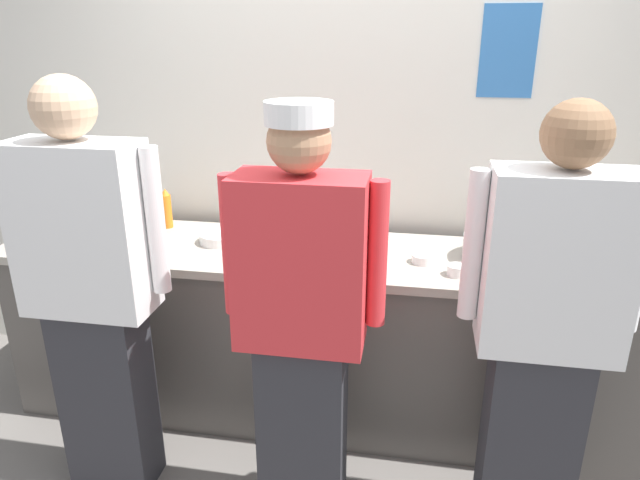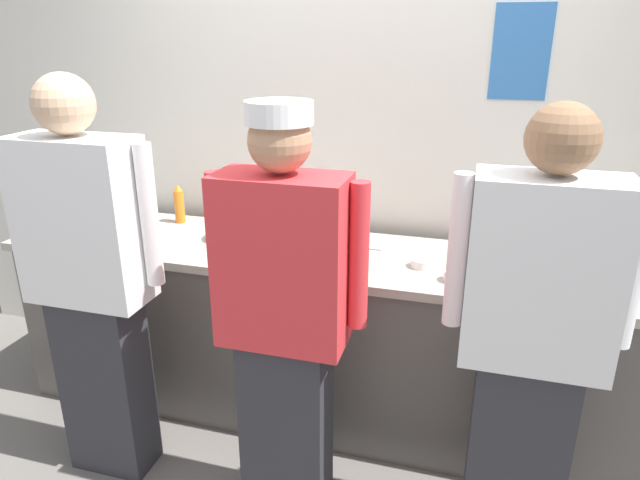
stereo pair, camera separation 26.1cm
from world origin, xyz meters
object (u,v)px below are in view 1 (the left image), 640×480
chef_far_right (546,328)px  deli_cup (583,253)px  ramekin_orange_sauce (563,274)px  plate_stack_rear (292,234)px  sheet_tray (101,235)px  ramekin_yellow_sauce (457,270)px  ramekin_green_sauce (423,258)px  chefs_knife (346,244)px  mixing_bowl_steel (505,249)px  chef_center (301,318)px  squeeze_bottle_secondary (626,240)px  plate_stack_front (220,238)px  chef_near_left (92,289)px  squeeze_bottle_primary (167,209)px

chef_far_right → deli_cup: (0.27, 0.64, 0.05)m
chef_far_right → ramekin_orange_sauce: (0.15, 0.44, 0.03)m
plate_stack_rear → sheet_tray: size_ratio=0.49×
sheet_tray → ramekin_yellow_sauce: size_ratio=5.69×
ramekin_green_sauce → sheet_tray: bearing=177.9°
chef_far_right → chefs_knife: chef_far_right is taller
mixing_bowl_steel → ramekin_orange_sauce: size_ratio=4.03×
chef_center → mixing_bowl_steel: bearing=40.6°
chef_far_right → squeeze_bottle_secondary: 0.88m
squeeze_bottle_secondary → plate_stack_front: bearing=-176.6°
mixing_bowl_steel → ramekin_yellow_sauce: (-0.22, -0.21, -0.03)m
squeeze_bottle_secondary → ramekin_green_sauce: bearing=-167.1°
ramekin_green_sauce → deli_cup: 0.72m
ramekin_green_sauce → ramekin_yellow_sauce: size_ratio=1.18×
plate_stack_front → deli_cup: bearing=0.8°
chef_center → ramekin_green_sauce: chef_center is taller
chef_center → chef_far_right: 0.87m
plate_stack_front → deli_cup: deli_cup is taller
chef_near_left → sheet_tray: 0.71m
mixing_bowl_steel → deli_cup: (0.34, 0.03, -0.01)m
ramekin_yellow_sauce → chefs_knife: size_ratio=0.31×
plate_stack_rear → chef_far_right: bearing=-32.8°
chef_near_left → ramekin_orange_sauce: 1.93m
plate_stack_front → plate_stack_rear: 0.36m
deli_cup → chefs_knife: bearing=177.8°
chef_far_right → ramekin_green_sauce: (-0.43, 0.53, 0.02)m
chef_far_right → chefs_knife: (-0.80, 0.69, 0.01)m
sheet_tray → squeeze_bottle_secondary: squeeze_bottle_secondary is taller
mixing_bowl_steel → sheet_tray: (-1.98, -0.03, -0.04)m
deli_cup → squeeze_bottle_secondary: bearing=24.0°
chef_center → mixing_bowl_steel: size_ratio=4.41×
chef_center → chef_far_right: (0.87, 0.07, 0.00)m
chef_near_left → ramekin_yellow_sauce: 1.50m
chef_center → mixing_bowl_steel: (0.80, 0.69, 0.06)m
ramekin_orange_sauce → deli_cup: (0.12, 0.20, 0.02)m
squeeze_bottle_primary → plate_stack_rear: bearing=-8.0°
deli_cup → plate_stack_rear: bearing=177.9°
chef_near_left → plate_stack_rear: bearing=48.8°
ramekin_green_sauce → mixing_bowl_steel: bearing=13.7°
plate_stack_front → plate_stack_rear: (0.35, 0.07, 0.02)m
squeeze_bottle_secondary → ramekin_green_sauce: squeeze_bottle_secondary is taller
mixing_bowl_steel → squeeze_bottle_primary: (-1.71, 0.18, 0.05)m
mixing_bowl_steel → chefs_knife: 0.74m
sheet_tray → deli_cup: (2.32, 0.06, 0.04)m
mixing_bowl_steel → chef_near_left: bearing=-158.2°
mixing_bowl_steel → ramekin_green_sauce: size_ratio=3.78×
chef_center → squeeze_bottle_primary: 1.26m
deli_cup → ramekin_yellow_sauce: bearing=-157.3°
plate_stack_front → mixing_bowl_steel: 1.36m
chef_far_right → plate_stack_rear: size_ratio=7.14×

